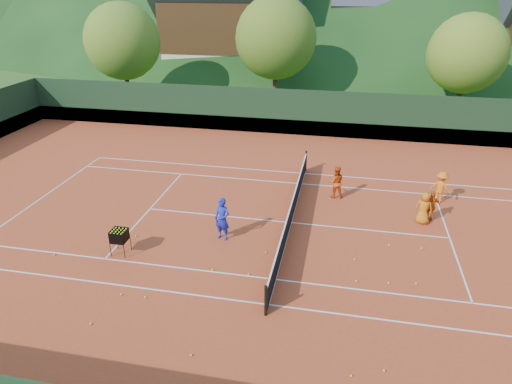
% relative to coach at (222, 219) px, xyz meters
% --- Properties ---
extents(ground, '(400.00, 400.00, 0.00)m').
position_rel_coach_xyz_m(ground, '(2.50, 1.82, -0.90)').
color(ground, '#2B4E18').
rests_on(ground, ground).
extents(clay_court, '(40.00, 24.00, 0.02)m').
position_rel_coach_xyz_m(clay_court, '(2.50, 1.82, -0.89)').
color(clay_court, '#B23C1C').
rests_on(clay_court, ground).
extents(coach, '(0.73, 0.58, 1.76)m').
position_rel_coach_xyz_m(coach, '(0.00, 0.00, 0.00)').
color(coach, '#1B29B0').
rests_on(coach, clay_court).
extents(student_a, '(0.85, 0.71, 1.56)m').
position_rel_coach_xyz_m(student_a, '(4.21, 4.72, -0.10)').
color(student_a, '#DB4C13').
rests_on(student_a, clay_court).
extents(student_b, '(0.88, 0.59, 1.39)m').
position_rel_coach_xyz_m(student_b, '(8.26, 3.16, -0.19)').
color(student_b, '#D85913').
rests_on(student_b, clay_court).
extents(student_c, '(0.77, 0.58, 1.43)m').
position_rel_coach_xyz_m(student_c, '(7.93, 2.89, -0.17)').
color(student_c, orange).
rests_on(student_c, clay_court).
extents(student_d, '(1.10, 0.90, 1.49)m').
position_rel_coach_xyz_m(student_d, '(8.95, 5.17, -0.13)').
color(student_d, orange).
rests_on(student_d, clay_court).
extents(tennis_ball_0, '(0.07, 0.07, 0.07)m').
position_rel_coach_xyz_m(tennis_ball_0, '(6.48, 0.75, -0.85)').
color(tennis_ball_0, '#C9F128').
rests_on(tennis_ball_0, clay_court).
extents(tennis_ball_1, '(0.07, 0.07, 0.07)m').
position_rel_coach_xyz_m(tennis_ball_1, '(7.69, 0.74, -0.85)').
color(tennis_ball_1, '#C9F128').
rests_on(tennis_ball_1, clay_court).
extents(tennis_ball_2, '(0.07, 0.07, 0.07)m').
position_rel_coach_xyz_m(tennis_ball_2, '(6.32, -1.76, -0.85)').
color(tennis_ball_2, '#C9F128').
rests_on(tennis_ball_2, clay_court).
extents(tennis_ball_3, '(0.07, 0.07, 0.07)m').
position_rel_coach_xyz_m(tennis_ball_3, '(-3.46, -0.58, -0.85)').
color(tennis_ball_3, '#C9F128').
rests_on(tennis_ball_3, clay_court).
extents(tennis_ball_4, '(0.07, 0.07, 0.07)m').
position_rel_coach_xyz_m(tennis_ball_4, '(-2.58, -5.64, -0.85)').
color(tennis_ball_4, '#C9F128').
rests_on(tennis_ball_4, clay_court).
extents(tennis_ball_5, '(0.07, 0.07, 0.07)m').
position_rel_coach_xyz_m(tennis_ball_5, '(-5.87, -2.46, -0.85)').
color(tennis_ball_5, '#C9F128').
rests_on(tennis_ball_5, clay_court).
extents(tennis_ball_6, '(0.07, 0.07, 0.07)m').
position_rel_coach_xyz_m(tennis_ball_6, '(5.12, -6.09, -0.85)').
color(tennis_ball_6, '#C9F128').
rests_on(tennis_ball_6, clay_court).
extents(tennis_ball_7, '(0.07, 0.07, 0.07)m').
position_rel_coach_xyz_m(tennis_ball_7, '(0.21, -2.22, -0.85)').
color(tennis_ball_7, '#C9F128').
rests_on(tennis_ball_7, clay_court).
extents(tennis_ball_8, '(0.07, 0.07, 0.07)m').
position_rel_coach_xyz_m(tennis_ball_8, '(5.97, -5.74, -0.85)').
color(tennis_ball_8, '#C9F128').
rests_on(tennis_ball_8, clay_court).
extents(tennis_ball_9, '(0.07, 0.07, 0.07)m').
position_rel_coach_xyz_m(tennis_ball_9, '(5.19, -0.55, -0.85)').
color(tennis_ball_9, '#C9F128').
rests_on(tennis_ball_9, clay_court).
extents(tennis_ball_11, '(0.07, 0.07, 0.07)m').
position_rel_coach_xyz_m(tennis_ball_11, '(1.88, -0.73, -0.85)').
color(tennis_ball_11, '#C9F128').
rests_on(tennis_ball_11, clay_court).
extents(tennis_ball_12, '(0.07, 0.07, 0.07)m').
position_rel_coach_xyz_m(tennis_ball_12, '(0.79, -6.23, -0.85)').
color(tennis_ball_12, '#C9F128').
rests_on(tennis_ball_12, clay_court).
extents(tennis_ball_13, '(0.07, 0.07, 0.07)m').
position_rel_coach_xyz_m(tennis_ball_13, '(-1.49, -4.14, -0.85)').
color(tennis_ball_13, '#C9F128').
rests_on(tennis_ball_13, clay_court).
extents(tennis_ball_14, '(0.07, 0.07, 0.07)m').
position_rel_coach_xyz_m(tennis_ball_14, '(7.23, -1.62, -0.85)').
color(tennis_ball_14, '#C9F128').
rests_on(tennis_ball_14, clay_court).
extents(tennis_ball_15, '(0.07, 0.07, 0.07)m').
position_rel_coach_xyz_m(tennis_ball_15, '(-2.32, -4.16, -0.85)').
color(tennis_ball_15, '#C9F128').
rests_on(tennis_ball_15, clay_court).
extents(tennis_ball_16, '(0.07, 0.07, 0.07)m').
position_rel_coach_xyz_m(tennis_ball_16, '(5.25, -1.88, -0.85)').
color(tennis_ball_16, '#C9F128').
rests_on(tennis_ball_16, clay_court).
extents(tennis_ball_17, '(0.07, 0.07, 0.07)m').
position_rel_coach_xyz_m(tennis_ball_17, '(2.22, -2.34, -0.85)').
color(tennis_ball_17, '#C9F128').
rests_on(tennis_ball_17, clay_court).
extents(tennis_ball_18, '(0.07, 0.07, 0.07)m').
position_rel_coach_xyz_m(tennis_ball_18, '(1.54, -2.23, -0.85)').
color(tennis_ball_18, '#C9F128').
rests_on(tennis_ball_18, clay_court).
extents(court_lines, '(23.83, 11.03, 0.00)m').
position_rel_coach_xyz_m(court_lines, '(2.50, 1.82, -0.88)').
color(court_lines, silver).
rests_on(court_lines, clay_court).
extents(tennis_net, '(0.10, 12.07, 1.10)m').
position_rel_coach_xyz_m(tennis_net, '(2.50, 1.82, -0.38)').
color(tennis_net, black).
rests_on(tennis_net, clay_court).
extents(perimeter_fence, '(40.40, 24.24, 3.00)m').
position_rel_coach_xyz_m(perimeter_fence, '(2.50, 1.82, 0.37)').
color(perimeter_fence, black).
rests_on(perimeter_fence, clay_court).
extents(ball_hopper, '(0.57, 0.57, 1.00)m').
position_rel_coach_xyz_m(ball_hopper, '(-3.48, -1.81, -0.13)').
color(ball_hopper, black).
rests_on(ball_hopper, clay_court).
extents(chalet_left, '(13.80, 9.93, 12.92)m').
position_rel_coach_xyz_m(chalet_left, '(-7.50, 31.82, 4.75)').
color(chalet_left, beige).
rests_on(chalet_left, ground).
extents(chalet_mid, '(12.65, 8.82, 11.45)m').
position_rel_coach_xyz_m(chalet_mid, '(8.50, 35.82, 4.09)').
color(chalet_mid, beige).
rests_on(chalet_mid, ground).
extents(tree_a, '(6.00, 6.00, 7.88)m').
position_rel_coach_xyz_m(tree_a, '(-13.50, 19.82, 3.97)').
color(tree_a, '#3F2919').
rests_on(tree_a, ground).
extents(tree_b, '(6.40, 6.40, 8.40)m').
position_rel_coach_xyz_m(tree_b, '(-1.50, 21.82, 4.29)').
color(tree_b, '#42291A').
rests_on(tree_b, ground).
extents(tree_c, '(5.60, 5.60, 7.35)m').
position_rel_coach_xyz_m(tree_c, '(12.50, 20.82, 3.64)').
color(tree_c, '#42291A').
rests_on(tree_c, ground).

